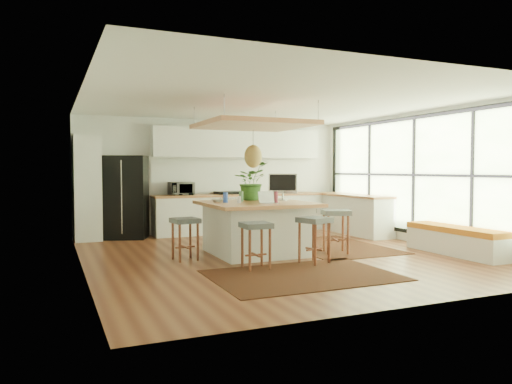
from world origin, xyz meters
name	(u,v)px	position (x,y,z in m)	size (l,w,h in m)	color
floor	(277,255)	(0.00, 0.00, 0.00)	(7.00, 7.00, 0.00)	#5D2B1A
ceiling	(278,101)	(0.00, 0.00, 2.70)	(7.00, 7.00, 0.00)	white
wall_back	(215,176)	(0.00, 3.50, 1.35)	(6.50, 6.50, 0.00)	white
wall_front	(417,185)	(0.00, -3.50, 1.35)	(6.50, 6.50, 0.00)	white
wall_left	(82,180)	(-3.25, 0.00, 1.35)	(7.00, 7.00, 0.00)	white
wall_right	(422,178)	(3.25, 0.00, 1.35)	(7.00, 7.00, 0.00)	white
window_wall	(421,175)	(3.22, 0.00, 1.40)	(0.10, 6.20, 2.60)	black
pantry	(87,188)	(-2.95, 3.18, 1.12)	(0.55, 0.60, 2.25)	silver
back_counter_base	(241,214)	(0.55, 3.18, 0.44)	(4.20, 0.60, 0.88)	silver
back_counter_top	(241,195)	(0.55, 3.18, 0.90)	(4.24, 0.64, 0.05)	#A5603A
backsplash	(236,176)	(0.55, 3.48, 1.35)	(4.20, 0.02, 0.80)	white
upper_cabinets	(239,143)	(0.55, 3.32, 2.15)	(4.20, 0.34, 0.70)	silver
range	(231,212)	(0.30, 3.18, 0.50)	(0.76, 0.62, 1.00)	#A5A5AA
right_counter_base	(352,215)	(2.93, 2.00, 0.44)	(0.60, 2.50, 0.88)	silver
right_counter_top	(352,195)	(2.93, 2.00, 0.90)	(0.64, 2.54, 0.05)	#A5603A
window_bench	(456,240)	(2.95, -1.20, 0.25)	(0.52, 2.00, 0.50)	silver
ceiling_panel	(253,140)	(-0.30, 0.40, 2.05)	(1.86, 1.86, 0.80)	#A5603A
rug_near	(303,275)	(-0.39, -1.64, 0.01)	(2.60, 1.80, 0.01)	black
rug_right	(333,246)	(1.40, 0.40, 0.01)	(1.80, 2.60, 0.01)	black
fridge	(126,196)	(-2.16, 3.19, 0.93)	(0.90, 0.71, 1.81)	black
island	(257,228)	(-0.28, 0.28, 0.47)	(1.85, 1.85, 0.93)	#A5603A
stool_near_left	(256,246)	(-0.83, -0.98, 0.35)	(0.42, 0.42, 0.71)	#4E5457
stool_near_right	(314,242)	(0.21, -0.92, 0.35)	(0.44, 0.44, 0.75)	#4E5457
stool_right_front	(336,234)	(1.04, -0.25, 0.35)	(0.47, 0.47, 0.79)	#4E5457
stool_right_back	(301,228)	(0.85, 0.70, 0.35)	(0.44, 0.44, 0.74)	#4E5457
stool_left_side	(185,239)	(-1.62, 0.18, 0.35)	(0.42, 0.42, 0.70)	#4E5457
laptop	(269,197)	(-0.23, -0.16, 1.05)	(0.30, 0.32, 0.23)	#A5A5AA
monitor	(283,187)	(0.38, 0.56, 1.19)	(0.55, 0.20, 0.52)	#A5A5AA
microwave	(181,187)	(-0.91, 3.20, 1.11)	(0.54, 0.30, 0.37)	#A5A5AA
island_plant	(251,185)	(-0.16, 0.86, 1.21)	(0.65, 0.72, 0.57)	#1E4C19
island_bowl	(217,200)	(-0.92, 0.59, 0.96)	(0.22, 0.22, 0.05)	silver
island_bottle_0	(226,197)	(-0.83, 0.38, 1.03)	(0.07, 0.07, 0.19)	blue
island_bottle_1	(239,198)	(-0.68, 0.13, 1.03)	(0.07, 0.07, 0.19)	silver
island_bottle_2	(277,197)	(-0.03, -0.02, 1.03)	(0.07, 0.07, 0.19)	#903043
island_bottle_3	(273,196)	(0.07, 0.33, 1.03)	(0.07, 0.07, 0.19)	silver
island_bottle_4	(241,196)	(-0.48, 0.53, 1.03)	(0.07, 0.07, 0.19)	#4D8152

